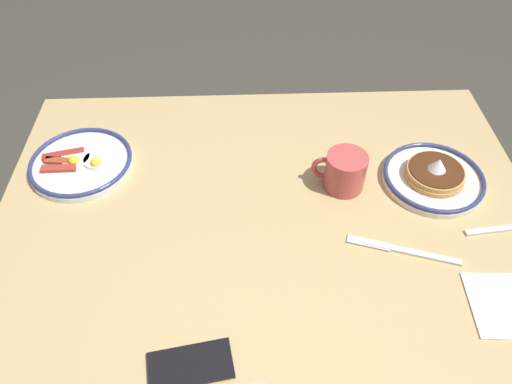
{
  "coord_description": "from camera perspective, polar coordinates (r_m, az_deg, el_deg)",
  "views": [
    {
      "loc": [
        0.05,
        0.69,
        1.56
      ],
      "look_at": [
        0.03,
        -0.05,
        0.78
      ],
      "focal_mm": 34.31,
      "sensor_mm": 36.0,
      "label": 1
    }
  ],
  "objects": [
    {
      "name": "cell_phone",
      "position": [
        0.89,
        -7.64,
        -19.39
      ],
      "size": [
        0.15,
        0.09,
        0.01
      ],
      "primitive_type": "cube",
      "rotation": [
        0.0,
        0.0,
        0.16
      ],
      "color": "black",
      "rests_on": "dining_table"
    },
    {
      "name": "butter_knife",
      "position": [
        1.05,
        16.76,
        -6.53
      ],
      "size": [
        0.23,
        0.09,
        0.01
      ],
      "color": "silver",
      "rests_on": "dining_table"
    },
    {
      "name": "plate_center_pancakes",
      "position": [
        1.24,
        -19.72,
        3.25
      ],
      "size": [
        0.24,
        0.24,
        0.04
      ],
      "color": "white",
      "rests_on": "dining_table"
    },
    {
      "name": "fork_near",
      "position": [
        1.18,
        27.26,
        -3.76
      ],
      "size": [
        0.19,
        0.04,
        0.01
      ],
      "color": "silver",
      "rests_on": "dining_table"
    },
    {
      "name": "paper_napkin",
      "position": [
        1.05,
        27.51,
        -11.64
      ],
      "size": [
        0.16,
        0.15,
        0.0
      ],
      "primitive_type": "cube",
      "rotation": [
        0.0,
        0.0,
        -0.06
      ],
      "color": "white",
      "rests_on": "dining_table"
    },
    {
      "name": "ground_plane",
      "position": [
        1.71,
        0.97,
        -19.45
      ],
      "size": [
        6.0,
        6.0,
        0.0
      ],
      "primitive_type": "plane",
      "color": "#413C33"
    },
    {
      "name": "dining_table",
      "position": [
        1.13,
        1.39,
        -5.45
      ],
      "size": [
        1.2,
        0.91,
        0.75
      ],
      "color": "tan",
      "rests_on": "ground_plane"
    },
    {
      "name": "plate_near_main",
      "position": [
        1.2,
        20.03,
        1.71
      ],
      "size": [
        0.23,
        0.23,
        0.07
      ],
      "color": "silver",
      "rests_on": "dining_table"
    },
    {
      "name": "coffee_mug",
      "position": [
        1.12,
        10.25,
        2.43
      ],
      "size": [
        0.12,
        0.09,
        0.09
      ],
      "color": "#BF4C47",
      "rests_on": "dining_table"
    }
  ]
}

